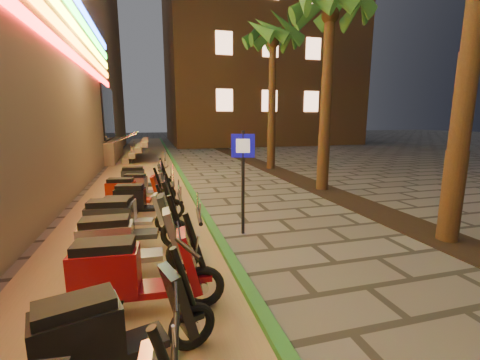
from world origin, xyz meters
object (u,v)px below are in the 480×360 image
object	(u,v)px
scooter_6	(126,243)
scooter_8	(131,213)
scooter_12	(142,179)
scooter_11	(143,186)
scooter_4	(110,331)
scooter_9	(141,200)
pedestrian_sign	(243,168)
scooter_7	(126,223)
scooter_10	(131,193)
scooter_5	(130,273)

from	to	relation	value
scooter_6	scooter_8	bearing A→B (deg)	92.22
scooter_8	scooter_12	world-z (taller)	scooter_12
scooter_11	scooter_12	distance (m)	1.02
scooter_4	scooter_9	distance (m)	5.06
pedestrian_sign	scooter_7	xyz separation A→B (m)	(-2.33, -0.38, -0.86)
pedestrian_sign	scooter_6	size ratio (longest dim) A/B	1.21
scooter_8	scooter_4	bearing A→B (deg)	-78.94
scooter_10	scooter_7	bearing A→B (deg)	-80.35
pedestrian_sign	scooter_8	xyz separation A→B (m)	(-2.31, 0.61, -0.96)
scooter_11	pedestrian_sign	bearing A→B (deg)	-43.04
scooter_4	scooter_10	world-z (taller)	scooter_4
scooter_10	scooter_11	xyz separation A→B (m)	(0.29, 1.04, -0.05)
scooter_9	scooter_12	bearing A→B (deg)	100.65
scooter_5	scooter_7	distance (m)	2.09
scooter_9	scooter_10	size ratio (longest dim) A/B	0.98
scooter_11	scooter_9	bearing A→B (deg)	-75.04
scooter_5	scooter_10	world-z (taller)	scooter_5
pedestrian_sign	scooter_9	size ratio (longest dim) A/B	1.33
pedestrian_sign	scooter_11	world-z (taller)	pedestrian_sign
scooter_4	scooter_7	size ratio (longest dim) A/B	0.91
scooter_8	scooter_10	distance (m)	1.80
scooter_10	scooter_12	bearing A→B (deg)	92.38
scooter_7	scooter_9	size ratio (longest dim) A/B	1.13
scooter_7	scooter_8	bearing A→B (deg)	94.81
scooter_6	scooter_9	bearing A→B (deg)	88.16
scooter_4	scooter_7	world-z (taller)	scooter_7
scooter_7	scooter_12	size ratio (longest dim) A/B	1.11
scooter_4	scooter_12	world-z (taller)	scooter_4
scooter_7	scooter_10	size ratio (longest dim) A/B	1.10
scooter_4	scooter_7	xyz separation A→B (m)	(-0.06, 3.12, 0.05)
pedestrian_sign	scooter_9	distance (m)	2.79
pedestrian_sign	scooter_5	world-z (taller)	pedestrian_sign
scooter_11	scooter_7	bearing A→B (deg)	-77.81
scooter_10	scooter_12	size ratio (longest dim) A/B	1.01
scooter_7	scooter_6	bearing A→B (deg)	-80.83
scooter_4	scooter_10	size ratio (longest dim) A/B	1.00
scooter_8	scooter_12	xyz separation A→B (m)	(0.14, 3.86, 0.04)
pedestrian_sign	scooter_12	world-z (taller)	pedestrian_sign
scooter_4	scooter_8	world-z (taller)	scooter_4
scooter_7	scooter_10	xyz separation A→B (m)	(-0.06, 2.78, -0.05)
scooter_4	scooter_9	size ratio (longest dim) A/B	1.02
scooter_9	scooter_11	distance (m)	1.89
scooter_6	scooter_7	size ratio (longest dim) A/B	0.97
scooter_8	scooter_9	size ratio (longest dim) A/B	0.93
scooter_4	scooter_7	bearing A→B (deg)	74.21
scooter_6	scooter_10	xyz separation A→B (m)	(-0.12, 3.80, -0.04)
scooter_6	scooter_7	world-z (taller)	scooter_7
pedestrian_sign	scooter_9	world-z (taller)	pedestrian_sign
scooter_11	scooter_8	bearing A→B (deg)	-78.63
scooter_4	scooter_11	xyz separation A→B (m)	(0.18, 6.95, -0.05)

